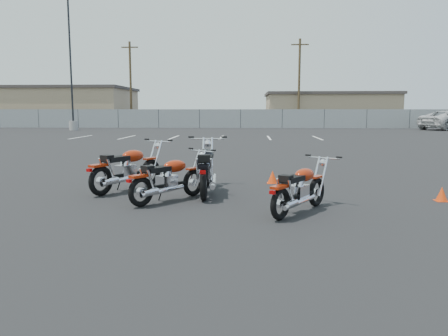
{
  "coord_description": "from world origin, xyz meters",
  "views": [
    {
      "loc": [
        0.62,
        -7.39,
        1.71
      ],
      "look_at": [
        0.2,
        0.6,
        0.65
      ],
      "focal_mm": 35.0,
      "sensor_mm": 36.0,
      "label": 1
    }
  ],
  "objects_px": {
    "motorcycle_front_red": "(127,168)",
    "motorcycle_third_red": "(169,179)",
    "motorcycle_rear_red": "(300,189)",
    "motorcycle_second_black": "(206,169)"
  },
  "relations": [
    {
      "from": "motorcycle_second_black",
      "to": "motorcycle_third_red",
      "type": "relative_size",
      "value": 1.33
    },
    {
      "from": "motorcycle_second_black",
      "to": "motorcycle_third_red",
      "type": "height_order",
      "value": "motorcycle_second_black"
    },
    {
      "from": "motorcycle_rear_red",
      "to": "motorcycle_front_red",
      "type": "bearing_deg",
      "value": 151.21
    },
    {
      "from": "motorcycle_front_red",
      "to": "motorcycle_second_black",
      "type": "relative_size",
      "value": 0.89
    },
    {
      "from": "motorcycle_front_red",
      "to": "motorcycle_third_red",
      "type": "xyz_separation_m",
      "value": [
        1.08,
        -1.07,
        -0.05
      ]
    },
    {
      "from": "motorcycle_front_red",
      "to": "motorcycle_third_red",
      "type": "height_order",
      "value": "motorcycle_front_red"
    },
    {
      "from": "motorcycle_front_red",
      "to": "motorcycle_third_red",
      "type": "relative_size",
      "value": 1.18
    },
    {
      "from": "motorcycle_third_red",
      "to": "motorcycle_second_black",
      "type": "bearing_deg",
      "value": 52.79
    },
    {
      "from": "motorcycle_front_red",
      "to": "motorcycle_third_red",
      "type": "bearing_deg",
      "value": -44.52
    },
    {
      "from": "motorcycle_front_red",
      "to": "motorcycle_third_red",
      "type": "distance_m",
      "value": 1.52
    }
  ]
}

